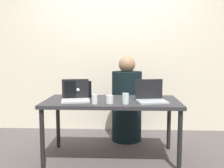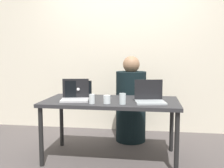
# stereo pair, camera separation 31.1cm
# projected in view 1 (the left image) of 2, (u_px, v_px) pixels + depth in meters

# --- Properties ---
(ground_plane) EXTENTS (12.00, 12.00, 0.00)m
(ground_plane) POSITION_uv_depth(u_px,v_px,m) (112.00, 158.00, 3.14)
(ground_plane) COLOR #4E4746
(back_wall) EXTENTS (4.50, 0.10, 2.46)m
(back_wall) POSITION_uv_depth(u_px,v_px,m) (115.00, 55.00, 4.24)
(back_wall) COLOR silver
(back_wall) RESTS_ON ground
(desk) EXTENTS (1.56, 0.77, 0.70)m
(desk) POSITION_uv_depth(u_px,v_px,m) (112.00, 105.00, 3.07)
(desk) COLOR #2B2B2E
(desk) RESTS_ON ground
(person_at_center) EXTENTS (0.46, 0.46, 1.21)m
(person_at_center) POSITION_uv_depth(u_px,v_px,m) (127.00, 103.00, 3.75)
(person_at_center) COLOR black
(person_at_center) RESTS_ON ground
(laptop_front_right) EXTENTS (0.36, 0.31, 0.25)m
(laptop_front_right) POSITION_uv_depth(u_px,v_px,m) (151.00, 97.00, 2.96)
(laptop_front_right) COLOR #AEB6BB
(laptop_front_right) RESTS_ON desk
(laptop_front_left) EXTENTS (0.35, 0.31, 0.24)m
(laptop_front_left) POSITION_uv_depth(u_px,v_px,m) (75.00, 96.00, 3.01)
(laptop_front_left) COLOR silver
(laptop_front_left) RESTS_ON desk
(laptop_back_left) EXTENTS (0.36, 0.30, 0.22)m
(laptop_back_left) POSITION_uv_depth(u_px,v_px,m) (78.00, 95.00, 3.16)
(laptop_back_left) COLOR silver
(laptop_back_left) RESTS_ON desk
(water_glass_left) EXTENTS (0.06, 0.06, 0.10)m
(water_glass_left) POSITION_uv_depth(u_px,v_px,m) (95.00, 100.00, 2.82)
(water_glass_left) COLOR white
(water_glass_left) RESTS_ON desk
(water_glass_right) EXTENTS (0.07, 0.07, 0.12)m
(water_glass_right) POSITION_uv_depth(u_px,v_px,m) (126.00, 99.00, 2.82)
(water_glass_right) COLOR silver
(water_glass_right) RESTS_ON desk
(water_glass_center) EXTENTS (0.08, 0.08, 0.09)m
(water_glass_center) POSITION_uv_depth(u_px,v_px,m) (110.00, 100.00, 2.84)
(water_glass_center) COLOR white
(water_glass_center) RESTS_ON desk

